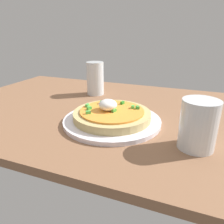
% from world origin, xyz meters
% --- Properties ---
extents(dining_table, '(1.17, 0.70, 0.02)m').
position_xyz_m(dining_table, '(0.00, 0.00, 0.01)').
color(dining_table, brown).
rests_on(dining_table, ground).
extents(plate, '(0.27, 0.27, 0.01)m').
position_xyz_m(plate, '(0.02, -0.10, 0.03)').
color(plate, white).
rests_on(plate, dining_table).
extents(pizza, '(0.21, 0.21, 0.06)m').
position_xyz_m(pizza, '(0.02, -0.10, 0.05)').
color(pizza, tan).
rests_on(pizza, plate).
extents(cup_near, '(0.07, 0.07, 0.13)m').
position_xyz_m(cup_near, '(-0.14, 0.14, 0.08)').
color(cup_near, silver).
rests_on(cup_near, dining_table).
extents(cup_far, '(0.08, 0.08, 0.11)m').
position_xyz_m(cup_far, '(0.24, -0.16, 0.07)').
color(cup_far, silver).
rests_on(cup_far, dining_table).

